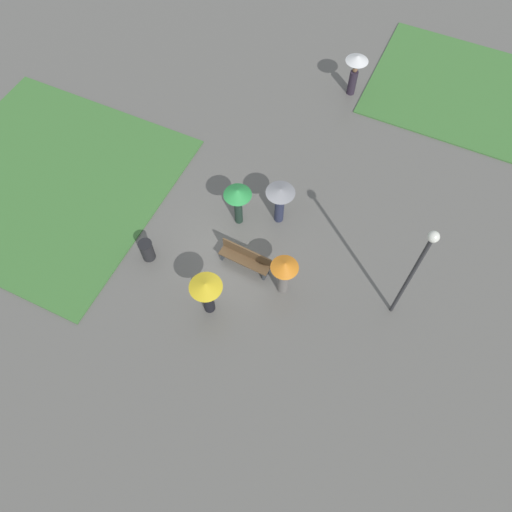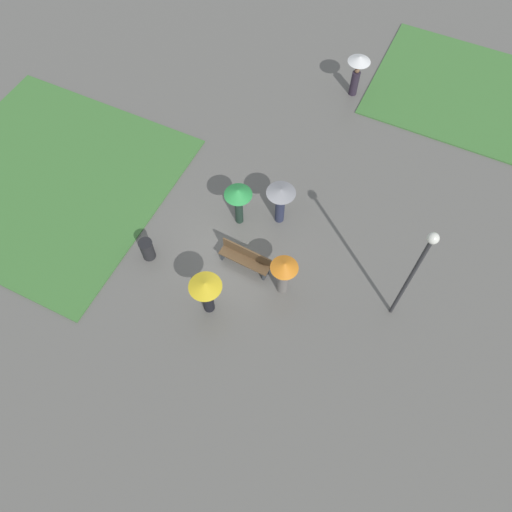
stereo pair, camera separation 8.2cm
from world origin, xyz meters
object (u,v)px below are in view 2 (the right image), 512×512
object	(u,v)px
trash_bin	(147,249)
crowd_person_yellow	(206,291)
lone_walker_far_path	(358,69)
crowd_person_grey	(281,199)
crowd_person_orange	(284,272)
lamp_post	(416,268)
crowd_person_green	(238,198)
park_bench	(246,258)

from	to	relation	value
trash_bin	crowd_person_yellow	xyz separation A→B (m)	(2.87, -0.84, 0.81)
crowd_person_yellow	lone_walker_far_path	bearing A→B (deg)	-52.94
crowd_person_grey	crowd_person_orange	world-z (taller)	crowd_person_grey
lamp_post	crowd_person_grey	world-z (taller)	lamp_post
trash_bin	crowd_person_orange	bearing A→B (deg)	10.31
crowd_person_green	trash_bin	bearing A→B (deg)	157.85
lamp_post	lone_walker_far_path	distance (m)	10.47
crowd_person_green	lamp_post	bearing A→B (deg)	-83.15
crowd_person_orange	lamp_post	bearing A→B (deg)	-111.30
lamp_post	crowd_person_grey	distance (m)	5.50
trash_bin	crowd_person_grey	world-z (taller)	crowd_person_grey
crowd_person_orange	lone_walker_far_path	world-z (taller)	lone_walker_far_path
crowd_person_yellow	crowd_person_orange	distance (m)	2.56
trash_bin	crowd_person_orange	distance (m)	4.92
trash_bin	crowd_person_green	xyz separation A→B (m)	(2.20, 2.74, 0.94)
lamp_post	crowd_person_yellow	world-z (taller)	lamp_post
crowd_person_grey	crowd_person_yellow	xyz separation A→B (m)	(-0.63, -4.28, -0.00)
park_bench	crowd_person_yellow	distance (m)	2.20
crowd_person_grey	crowd_person_orange	bearing A→B (deg)	177.29
crowd_person_orange	lone_walker_far_path	xyz separation A→B (m)	(-1.13, 9.99, 0.12)
trash_bin	crowd_person_orange	size ratio (longest dim) A/B	0.51
crowd_person_grey	lone_walker_far_path	xyz separation A→B (m)	(0.15, 7.41, 0.05)
lamp_post	crowd_person_green	world-z (taller)	lamp_post
crowd_person_green	lone_walker_far_path	xyz separation A→B (m)	(1.45, 8.11, -0.08)
crowd_person_green	crowd_person_orange	world-z (taller)	crowd_person_green
park_bench	crowd_person_orange	size ratio (longest dim) A/B	1.06
park_bench	crowd_person_grey	world-z (taller)	crowd_person_grey
lone_walker_far_path	lamp_post	bearing A→B (deg)	-3.26
crowd_person_yellow	lamp_post	bearing A→B (deg)	-114.58
lamp_post	lone_walker_far_path	size ratio (longest dim) A/B	2.50
lamp_post	crowd_person_orange	distance (m)	4.14
trash_bin	lone_walker_far_path	bearing A→B (deg)	71.41
crowd_person_orange	crowd_person_grey	bearing A→B (deg)	-7.52
crowd_person_yellow	crowd_person_orange	xyz separation A→B (m)	(1.91, 1.71, -0.06)
trash_bin	crowd_person_yellow	size ratio (longest dim) A/B	0.50
crowd_person_yellow	lone_walker_far_path	world-z (taller)	lone_walker_far_path
lone_walker_far_path	park_bench	bearing A→B (deg)	-33.08
crowd_person_yellow	crowd_person_orange	world-z (taller)	crowd_person_yellow
park_bench	trash_bin	xyz separation A→B (m)	(-3.23, -1.18, -0.02)
crowd_person_yellow	lone_walker_far_path	size ratio (longest dim) A/B	0.95
crowd_person_green	crowd_person_orange	xyz separation A→B (m)	(2.58, -1.88, -0.20)
lone_walker_far_path	crowd_person_green	bearing A→B (deg)	-40.75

